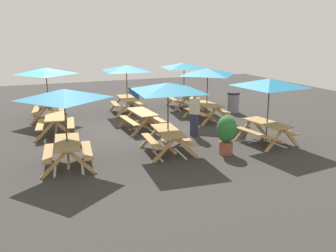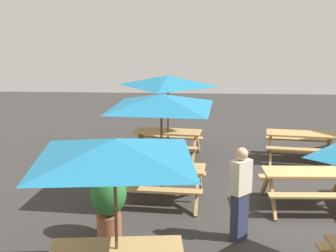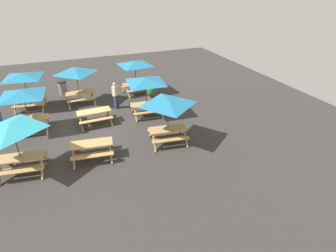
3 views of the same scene
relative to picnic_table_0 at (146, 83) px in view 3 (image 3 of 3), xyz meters
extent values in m
plane|color=#33302D|center=(3.27, -0.13, -1.99)|extent=(29.53, 29.53, 0.00)
cube|color=tan|center=(0.00, 0.00, -1.25)|extent=(1.85, 0.84, 0.05)
cube|color=tan|center=(-0.04, -0.55, -1.54)|extent=(1.81, 0.40, 0.04)
cube|color=tan|center=(0.04, 0.55, -1.54)|extent=(1.81, 0.40, 0.04)
cube|color=tan|center=(-0.81, -0.30, -1.62)|extent=(0.12, 0.80, 0.81)
cube|color=tan|center=(-0.75, 0.43, -1.62)|extent=(0.12, 0.80, 0.81)
cube|color=tan|center=(0.75, -0.43, -1.62)|extent=(0.12, 0.80, 0.81)
cube|color=tan|center=(0.81, 0.30, -1.62)|extent=(0.12, 0.80, 0.81)
cube|color=tan|center=(0.00, 0.00, -1.77)|extent=(1.56, 0.19, 0.06)
cylinder|color=brown|center=(0.00, 0.00, -0.84)|extent=(0.04, 0.04, 2.30)
pyramid|color=teal|center=(0.00, 0.00, 0.17)|extent=(2.82, 2.82, 0.28)
cube|color=tan|center=(-0.06, 3.18, -1.25)|extent=(1.87, 0.92, 0.05)
cube|color=tan|center=(-0.13, 2.64, -1.54)|extent=(1.82, 0.49, 0.04)
cube|color=tan|center=(0.01, 3.73, -1.54)|extent=(1.82, 0.49, 0.04)
cube|color=tan|center=(-0.88, 2.92, -1.62)|extent=(0.16, 0.80, 0.81)
cube|color=tan|center=(-0.78, 3.64, -1.62)|extent=(0.16, 0.80, 0.81)
cube|color=tan|center=(0.67, 2.72, -1.62)|extent=(0.16, 0.80, 0.81)
cube|color=tan|center=(0.76, 3.45, -1.62)|extent=(0.16, 0.80, 0.81)
cube|color=tan|center=(-0.06, 3.18, -1.77)|extent=(1.56, 0.27, 0.06)
cylinder|color=brown|center=(-0.06, 3.18, -0.84)|extent=(0.04, 0.04, 2.30)
pyramid|color=teal|center=(-0.06, 3.18, 0.17)|extent=(2.24, 2.24, 0.28)
cube|color=tan|center=(6.33, 3.15, -1.25)|extent=(1.88, 0.94, 0.05)
cube|color=tan|center=(6.26, 2.60, -1.54)|extent=(1.82, 0.50, 0.04)
cube|color=tan|center=(6.41, 3.69, -1.54)|extent=(1.82, 0.50, 0.04)
cube|color=tan|center=(5.51, 2.89, -1.62)|extent=(0.17, 0.80, 0.81)
cube|color=tan|center=(5.61, 3.61, -1.62)|extent=(0.17, 0.80, 0.81)
cube|color=tan|center=(7.05, 2.68, -1.62)|extent=(0.17, 0.80, 0.81)
cube|color=tan|center=(6.33, 3.15, -1.77)|extent=(1.55, 0.28, 0.06)
cylinder|color=brown|center=(6.33, 3.15, -0.84)|extent=(0.04, 0.04, 2.30)
pyramid|color=teal|center=(6.33, 3.15, 0.17)|extent=(2.26, 2.26, 0.28)
cube|color=tan|center=(3.54, 3.15, -1.25)|extent=(1.88, 0.93, 0.05)
cube|color=tan|center=(3.47, 2.60, -1.54)|extent=(1.82, 0.50, 0.04)
cube|color=tan|center=(3.61, 3.69, -1.54)|extent=(1.82, 0.50, 0.04)
cube|color=tan|center=(2.72, 2.89, -1.62)|extent=(0.17, 0.80, 0.81)
cube|color=tan|center=(2.82, 3.61, -1.62)|extent=(0.17, 0.80, 0.81)
cube|color=tan|center=(4.26, 2.68, -1.62)|extent=(0.17, 0.80, 0.81)
cube|color=tan|center=(4.36, 3.41, -1.62)|extent=(0.17, 0.80, 0.81)
cube|color=tan|center=(3.54, 3.15, -1.77)|extent=(1.56, 0.28, 0.06)
cube|color=tan|center=(6.43, -3.50, -1.25)|extent=(1.88, 0.93, 0.05)
cube|color=tan|center=(6.36, -4.04, -1.54)|extent=(1.82, 0.49, 0.04)
cube|color=tan|center=(6.50, -2.95, -1.54)|extent=(1.82, 0.49, 0.04)
cube|color=tan|center=(5.61, -3.76, -1.62)|extent=(0.16, 0.80, 0.81)
cube|color=tan|center=(5.71, -3.04, -1.62)|extent=(0.16, 0.80, 0.81)
cube|color=tan|center=(7.16, -3.96, -1.62)|extent=(0.16, 0.80, 0.81)
cube|color=tan|center=(7.25, -3.24, -1.62)|extent=(0.16, 0.80, 0.81)
cube|color=tan|center=(6.43, -3.50, -1.77)|extent=(1.56, 0.27, 0.06)
cylinder|color=brown|center=(6.43, -3.50, -0.84)|extent=(0.04, 0.04, 2.30)
pyramid|color=teal|center=(6.43, -3.50, 0.17)|extent=(2.80, 2.80, 0.28)
cube|color=tan|center=(6.23, -0.44, -1.25)|extent=(1.84, 0.80, 0.05)
cube|color=tan|center=(6.20, -0.99, -1.54)|extent=(1.81, 0.36, 0.04)
cube|color=tan|center=(6.26, 0.10, -1.54)|extent=(1.81, 0.36, 0.04)
cube|color=tan|center=(5.43, -0.77, -1.62)|extent=(0.10, 0.80, 0.81)
cube|color=tan|center=(5.47, -0.04, -1.62)|extent=(0.10, 0.80, 0.81)
cube|color=tan|center=(6.99, -0.85, -1.62)|extent=(0.10, 0.80, 0.81)
cube|color=tan|center=(7.03, -0.12, -1.62)|extent=(0.10, 0.80, 0.81)
cube|color=tan|center=(6.23, -0.44, -1.77)|extent=(1.56, 0.16, 0.06)
cylinder|color=brown|center=(6.23, -0.44, -0.84)|extent=(0.04, 0.04, 2.30)
pyramid|color=teal|center=(6.23, -0.44, 0.17)|extent=(2.82, 2.82, 0.28)
cube|color=tan|center=(3.00, -0.12, -1.25)|extent=(1.83, 0.78, 0.05)
cube|color=tan|center=(3.03, -0.67, -1.54)|extent=(1.81, 0.34, 0.04)
cube|color=tan|center=(2.98, 0.43, -1.54)|extent=(1.81, 0.34, 0.04)
cube|color=tan|center=(2.24, -0.52, -1.62)|extent=(0.09, 0.80, 0.81)
cube|color=tan|center=(2.21, 0.21, -1.62)|extent=(0.09, 0.80, 0.81)
cube|color=tan|center=(3.80, -0.45, -1.62)|extent=(0.09, 0.80, 0.81)
cube|color=tan|center=(3.77, 0.28, -1.62)|extent=(0.09, 0.80, 0.81)
cube|color=tan|center=(3.00, -0.12, -1.77)|extent=(1.56, 0.14, 0.06)
cube|color=tan|center=(-0.35, -3.60, -1.25)|extent=(1.87, 0.90, 0.05)
cube|color=tan|center=(-0.28, -4.14, -1.54)|extent=(1.82, 0.47, 0.04)
cube|color=tan|center=(-0.41, -3.05, -1.54)|extent=(1.82, 0.47, 0.04)
cube|color=tan|center=(-1.08, -4.05, -1.62)|extent=(0.15, 0.80, 0.81)
cube|color=tan|center=(-1.16, -3.32, -1.62)|extent=(0.15, 0.80, 0.81)
cube|color=tan|center=(0.47, -3.87, -1.62)|extent=(0.15, 0.80, 0.81)
cube|color=tan|center=(0.39, -3.14, -1.62)|extent=(0.15, 0.80, 0.81)
cube|color=tan|center=(-0.35, -3.60, -1.77)|extent=(1.56, 0.25, 0.06)
cylinder|color=brown|center=(-0.35, -3.60, -0.84)|extent=(0.04, 0.04, 2.30)
pyramid|color=teal|center=(-0.35, -3.60, 0.17)|extent=(2.81, 2.81, 0.28)
cube|color=tan|center=(3.49, -3.26, -1.25)|extent=(1.85, 0.84, 0.05)
cube|color=tan|center=(3.53, -3.81, -1.54)|extent=(1.82, 0.40, 0.04)
cube|color=tan|center=(3.44, -2.71, -1.54)|extent=(1.82, 0.40, 0.04)
cube|color=tan|center=(2.74, -3.69, -1.62)|extent=(0.12, 0.80, 0.81)
cube|color=tan|center=(2.68, -2.96, -1.62)|extent=(0.12, 0.80, 0.81)
cube|color=tan|center=(4.29, -3.56, -1.62)|extent=(0.12, 0.80, 0.81)
cube|color=tan|center=(4.24, -2.84, -1.62)|extent=(0.12, 0.80, 0.81)
cube|color=tan|center=(3.49, -3.26, -1.77)|extent=(1.56, 0.19, 0.06)
cylinder|color=brown|center=(3.49, -3.26, -0.84)|extent=(0.04, 0.04, 2.30)
pyramid|color=teal|center=(3.49, -3.26, 0.17)|extent=(2.15, 2.15, 0.28)
cylinder|color=gray|center=(4.46, -5.22, -1.54)|extent=(0.56, 0.56, 0.90)
cylinder|color=black|center=(4.46, -5.22, -1.05)|extent=(0.59, 0.59, 0.08)
cylinder|color=#935138|center=(-0.81, -1.69, -1.79)|extent=(0.44, 0.44, 0.40)
ellipsoid|color=#2D7233|center=(-0.81, -1.69, -1.15)|extent=(0.64, 0.64, 0.87)
cube|color=#2D334C|center=(1.48, -1.67, -1.56)|extent=(0.32, 0.33, 0.85)
cube|color=beige|center=(1.48, -1.67, -0.84)|extent=(0.41, 0.41, 0.60)
sphere|color=tan|center=(1.48, -1.67, -0.43)|extent=(0.22, 0.22, 0.22)
camera|label=1|loc=(-10.75, 4.39, 1.93)|focal=40.00mm
camera|label=2|loc=(0.69, -9.31, 1.81)|focal=50.00mm
camera|label=3|loc=(3.96, 13.35, 4.98)|focal=28.00mm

